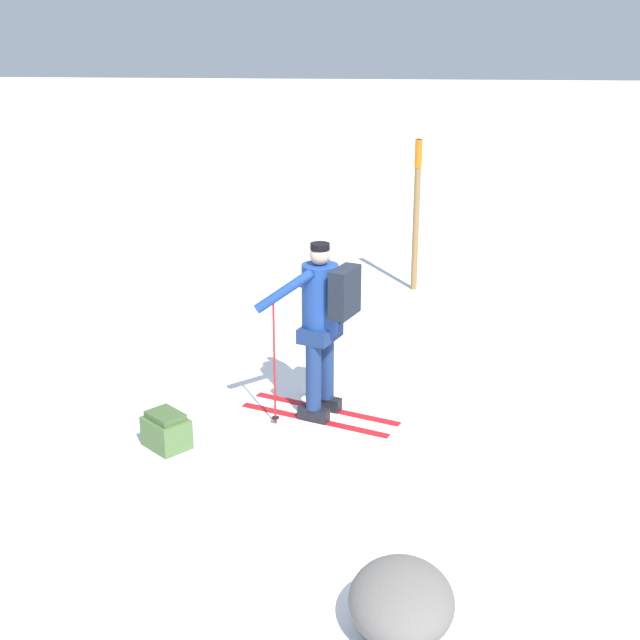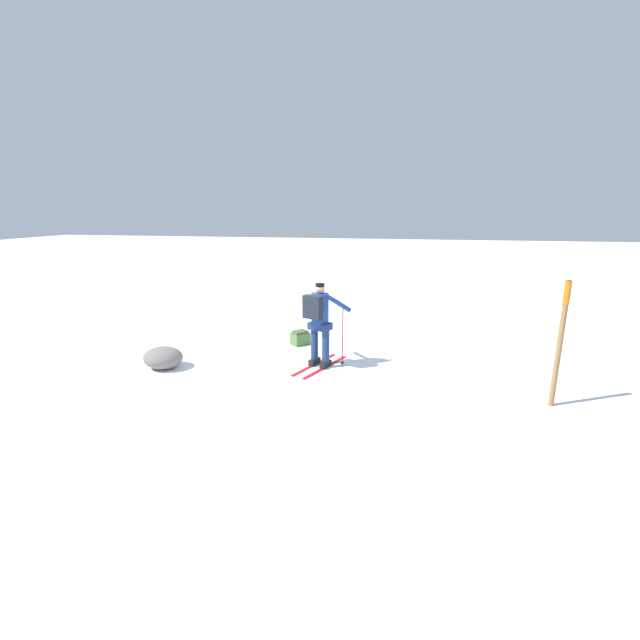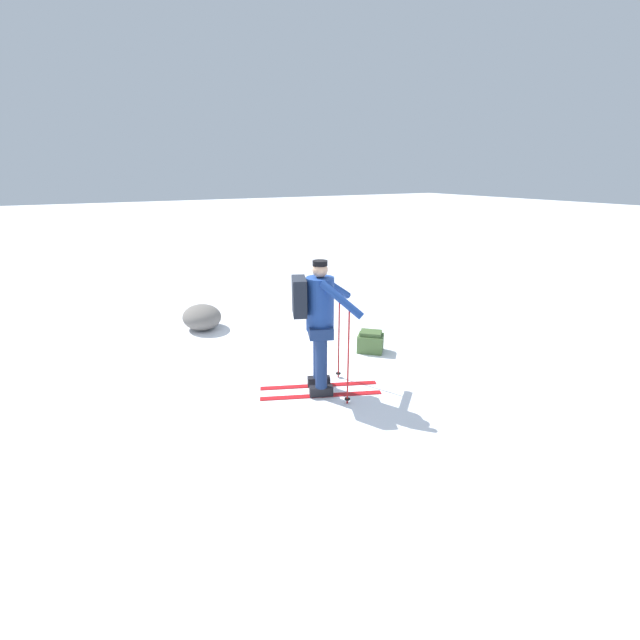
{
  "view_description": "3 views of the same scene",
  "coord_description": "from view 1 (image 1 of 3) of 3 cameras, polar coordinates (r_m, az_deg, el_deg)",
  "views": [
    {
      "loc": [
        7.28,
        -0.03,
        3.83
      ],
      "look_at": [
        -0.6,
        -0.56,
        0.99
      ],
      "focal_mm": 50.0,
      "sensor_mm": 36.0,
      "label": 1
    },
    {
      "loc": [
        -2.23,
        7.63,
        3.16
      ],
      "look_at": [
        -0.6,
        -0.56,
        0.99
      ],
      "focal_mm": 24.0,
      "sensor_mm": 36.0,
      "label": 2
    },
    {
      "loc": [
        -4.98,
        1.89,
        2.74
      ],
      "look_at": [
        -0.6,
        -0.56,
        0.99
      ],
      "focal_mm": 24.0,
      "sensor_mm": 36.0,
      "label": 3
    }
  ],
  "objects": [
    {
      "name": "rock_boulder",
      "position": [
        5.98,
        5.23,
        -17.46
      ],
      "size": [
        0.8,
        0.68,
        0.44
      ],
      "primitive_type": "ellipsoid",
      "color": "slate",
      "rests_on": "ground_plane"
    },
    {
      "name": "dropped_backpack",
      "position": [
        8.23,
        -9.8,
        -6.99
      ],
      "size": [
        0.49,
        0.5,
        0.34
      ],
      "color": "#4C6B38",
      "rests_on": "ground_plane"
    },
    {
      "name": "trail_marker",
      "position": [
        12.3,
        6.2,
        7.37
      ],
      "size": [
        0.1,
        0.1,
        2.09
      ],
      "color": "olive",
      "rests_on": "ground_plane"
    },
    {
      "name": "ground_plane",
      "position": [
        8.23,
        3.62,
        -8.0
      ],
      "size": [
        80.0,
        80.0,
        0.0
      ],
      "primitive_type": "plane",
      "color": "white"
    },
    {
      "name": "skier",
      "position": [
        8.38,
        0.15,
        0.17
      ],
      "size": [
        1.09,
        1.59,
        1.74
      ],
      "color": "red",
      "rests_on": "ground_plane"
    }
  ]
}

